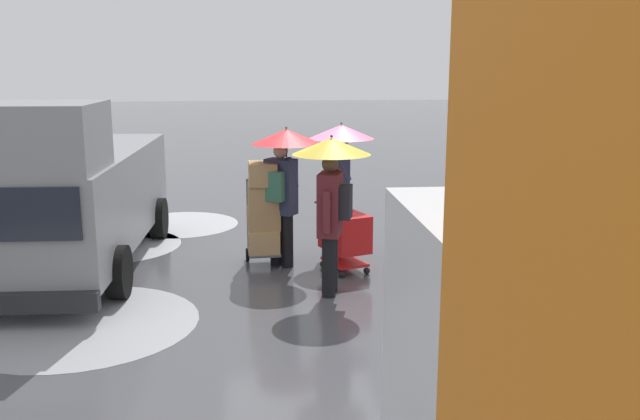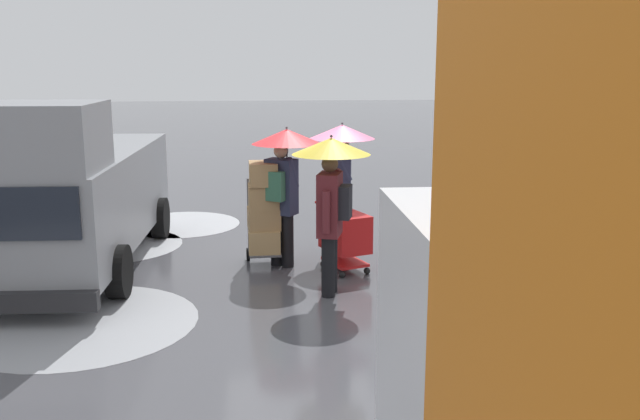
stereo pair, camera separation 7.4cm
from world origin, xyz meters
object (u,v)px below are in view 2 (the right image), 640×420
cargo_van_parked_right (69,193)px  hand_dolly_boxes (264,211)px  shopping_cart_vendor (345,234)px  pedestrian_black_side (284,165)px  pedestrian_pink_side (331,179)px  pedestrian_white_side (342,158)px

cargo_van_parked_right → hand_dolly_boxes: bearing=178.5°
shopping_cart_vendor → pedestrian_black_side: (0.88, -0.32, 1.00)m
cargo_van_parked_right → pedestrian_pink_side: cargo_van_parked_right is taller
pedestrian_pink_side → cargo_van_parked_right: bearing=-21.6°
pedestrian_white_side → pedestrian_black_side: bearing=34.6°
cargo_van_parked_right → pedestrian_pink_side: bearing=158.4°
hand_dolly_boxes → pedestrian_white_side: bearing=-156.1°
pedestrian_pink_side → pedestrian_white_side: 2.01m
cargo_van_parked_right → pedestrian_white_side: bearing=-173.3°
hand_dolly_boxes → pedestrian_pink_side: pedestrian_pink_side is taller
pedestrian_pink_side → pedestrian_white_side: bearing=-101.4°
cargo_van_parked_right → pedestrian_black_side: 3.21m
cargo_van_parked_right → pedestrian_white_side: 4.18m
pedestrian_pink_side → pedestrian_black_side: 1.42m
shopping_cart_vendor → pedestrian_pink_side: pedestrian_pink_side is taller
hand_dolly_boxes → cargo_van_parked_right: bearing=-1.5°
hand_dolly_boxes → shopping_cart_vendor: bearing=160.9°
pedestrian_black_side → pedestrian_white_side: same height
shopping_cart_vendor → pedestrian_black_side: 1.37m
cargo_van_parked_right → pedestrian_pink_side: (-3.74, 1.48, 0.39)m
cargo_van_parked_right → shopping_cart_vendor: 4.14m
shopping_cart_vendor → pedestrian_pink_side: (0.33, 0.99, 1.00)m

